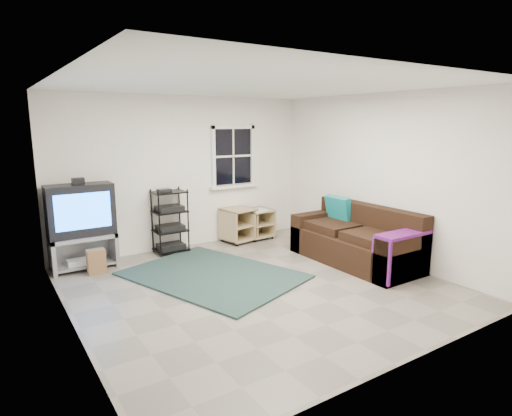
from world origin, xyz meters
TOP-DOWN VIEW (x-y plane):
  - room at (0.95, 2.27)m, footprint 4.60×4.62m
  - tv_unit at (-1.79, 2.04)m, footprint 0.93×0.46m
  - av_rack at (-0.39, 2.08)m, footprint 0.54×0.39m
  - side_table_left at (0.89, 2.06)m, footprint 0.60×0.60m
  - side_table_right at (1.32, 2.06)m, footprint 0.52×0.54m
  - sofa at (1.85, 0.01)m, footprint 0.93×2.09m
  - shag_rug at (-0.33, 0.67)m, footprint 2.40×2.79m
  - paper_bag at (-1.69, 1.70)m, footprint 0.25×0.16m

SIDE VIEW (x-z plane):
  - shag_rug at x=-0.33m, z-range 0.00..0.03m
  - paper_bag at x=-1.69m, z-range 0.00..0.36m
  - side_table_right at x=1.32m, z-range 0.03..0.61m
  - side_table_left at x=0.89m, z-range 0.02..0.64m
  - sofa at x=1.85m, z-range -0.14..0.82m
  - av_rack at x=-0.39m, z-range -0.07..1.00m
  - tv_unit at x=-1.79m, z-range 0.07..1.43m
  - room at x=0.95m, z-range -0.82..3.78m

